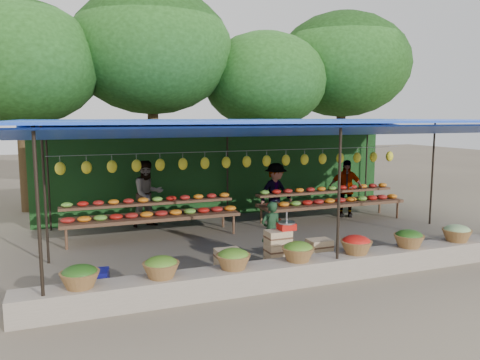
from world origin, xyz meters
name	(u,v)px	position (x,y,z in m)	size (l,w,h in m)	color
ground	(269,240)	(0.00, 0.00, 0.00)	(60.00, 60.00, 0.00)	brown
stone_curb	(332,267)	(0.00, -2.75, 0.20)	(10.60, 0.55, 0.40)	gray
stall_canopy	(269,126)	(0.00, 0.06, 2.68)	(10.80, 6.60, 2.82)	black
produce_baskets	(328,248)	(-0.10, -2.75, 0.56)	(8.98, 0.58, 0.34)	brown
netting_backdrop	(225,173)	(0.00, 3.15, 1.25)	(10.60, 0.06, 2.50)	#19461B
tree_row	(210,64)	(0.50, 6.09, 4.70)	(16.51, 5.50, 7.12)	#342213
fruit_table_left	(152,212)	(-2.49, 1.35, 0.61)	(4.21, 0.95, 0.93)	#482D1C
fruit_table_right	(331,199)	(2.51, 1.35, 0.61)	(4.21, 0.95, 0.93)	#482D1C
crate_counter	(276,254)	(-0.76, -2.01, 0.31)	(2.35, 0.34, 0.77)	#A3845D
weighing_scale	(287,225)	(-0.55, -2.01, 0.85)	(0.32, 0.32, 0.34)	red
vendor_seated	(271,230)	(-0.56, -1.33, 0.60)	(0.44, 0.29, 1.20)	#19371E
customer_left	(148,194)	(-2.39, 2.42, 0.88)	(0.85, 0.66, 1.76)	slate
customer_mid	(276,192)	(1.05, 1.85, 0.81)	(1.05, 0.60, 1.62)	slate
customer_right	(346,188)	(3.21, 1.68, 0.83)	(0.97, 0.40, 1.66)	slate
blue_crate_front	(90,294)	(-4.15, -2.44, 0.17)	(0.57, 0.41, 0.34)	navy
blue_crate_back	(92,280)	(-4.08, -1.78, 0.16)	(0.54, 0.39, 0.32)	navy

